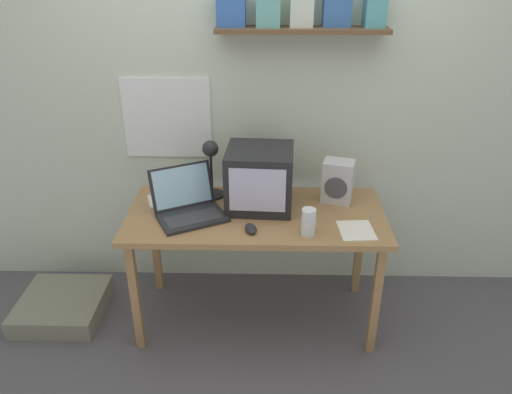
# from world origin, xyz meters

# --- Properties ---
(ground_plane) EXTENTS (12.00, 12.00, 0.00)m
(ground_plane) POSITION_xyz_m (0.00, 0.00, 0.00)
(ground_plane) COLOR #58545A
(back_wall) EXTENTS (5.60, 0.24, 2.60)m
(back_wall) POSITION_xyz_m (0.00, 0.47, 1.31)
(back_wall) COLOR silver
(back_wall) RESTS_ON ground_plane
(corner_desk) EXTENTS (1.45, 0.68, 0.74)m
(corner_desk) POSITION_xyz_m (0.00, 0.00, 0.67)
(corner_desk) COLOR #A6794A
(corner_desk) RESTS_ON ground_plane
(crt_monitor) EXTENTS (0.39, 0.38, 0.35)m
(crt_monitor) POSITION_xyz_m (0.02, 0.10, 0.91)
(crt_monitor) COLOR #232326
(crt_monitor) RESTS_ON corner_desk
(laptop) EXTENTS (0.47, 0.45, 0.25)m
(laptop) POSITION_xyz_m (-0.38, -0.02, 0.81)
(laptop) COLOR #232326
(laptop) RESTS_ON corner_desk
(desk_lamp) EXTENTS (0.15, 0.18, 0.37)m
(desk_lamp) POSITION_xyz_m (-0.26, 0.18, 0.97)
(desk_lamp) COLOR #232326
(desk_lamp) RESTS_ON corner_desk
(juice_glass) EXTENTS (0.08, 0.08, 0.15)m
(juice_glass) POSITION_xyz_m (0.28, -0.23, 0.81)
(juice_glass) COLOR white
(juice_glass) RESTS_ON corner_desk
(space_heater) EXTENTS (0.20, 0.17, 0.25)m
(space_heater) POSITION_xyz_m (0.47, 0.16, 0.87)
(space_heater) COLOR silver
(space_heater) RESTS_ON corner_desk
(computer_mouse) EXTENTS (0.08, 0.12, 0.03)m
(computer_mouse) POSITION_xyz_m (-0.02, -0.20, 0.76)
(computer_mouse) COLOR #232326
(computer_mouse) RESTS_ON corner_desk
(loose_paper_near_laptop) EXTENTS (0.29, 0.24, 0.00)m
(loose_paper_near_laptop) POSITION_xyz_m (-0.52, 0.16, 0.74)
(loose_paper_near_laptop) COLOR white
(loose_paper_near_laptop) RESTS_ON corner_desk
(printed_handout) EXTENTS (0.19, 0.22, 0.00)m
(printed_handout) POSITION_xyz_m (0.54, -0.19, 0.74)
(printed_handout) COLOR white
(printed_handout) RESTS_ON corner_desk
(floor_cushion) EXTENTS (0.51, 0.51, 0.12)m
(floor_cushion) POSITION_xyz_m (-1.22, -0.01, 0.06)
(floor_cushion) COLOR gray
(floor_cushion) RESTS_ON ground_plane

